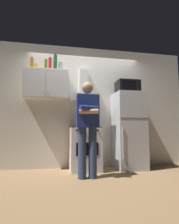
# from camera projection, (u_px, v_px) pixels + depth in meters

# --- Properties ---
(ground_plane) EXTENTS (7.00, 7.00, 0.00)m
(ground_plane) POSITION_uv_depth(u_px,v_px,m) (90.00, 173.00, 3.31)
(ground_plane) COLOR olive
(back_wall_tiled) EXTENTS (4.80, 0.10, 2.70)m
(back_wall_tiled) POSITION_uv_depth(u_px,v_px,m) (85.00, 106.00, 4.04)
(back_wall_tiled) COLOR silver
(back_wall_tiled) RESTS_ON ground_plane
(upper_cabinet) EXTENTS (0.90, 0.37, 0.60)m
(upper_cabinet) POSITION_uv_depth(u_px,v_px,m) (46.00, 84.00, 3.70)
(upper_cabinet) COLOR silver
(stove_oven) EXTENTS (0.60, 0.62, 0.87)m
(stove_oven) POSITION_uv_depth(u_px,v_px,m) (85.00, 148.00, 3.59)
(stove_oven) COLOR white
(stove_oven) RESTS_ON ground_plane
(range_hood) EXTENTS (0.60, 0.44, 0.75)m
(range_hood) POSITION_uv_depth(u_px,v_px,m) (84.00, 93.00, 3.83)
(range_hood) COLOR white
(refrigerator) EXTENTS (0.60, 0.62, 1.60)m
(refrigerator) POSITION_uv_depth(u_px,v_px,m) (129.00, 130.00, 3.80)
(refrigerator) COLOR silver
(refrigerator) RESTS_ON ground_plane
(microwave) EXTENTS (0.48, 0.37, 0.28)m
(microwave) POSITION_uv_depth(u_px,v_px,m) (127.00, 87.00, 3.91)
(microwave) COLOR black
(microwave) RESTS_ON refrigerator
(person_standing) EXTENTS (0.38, 0.33, 1.64)m
(person_standing) POSITION_uv_depth(u_px,v_px,m) (88.00, 124.00, 3.04)
(person_standing) COLOR navy
(person_standing) RESTS_ON ground_plane
(bottle_soda_red) EXTENTS (0.07, 0.07, 0.30)m
(bottle_soda_red) POSITION_uv_depth(u_px,v_px,m) (50.00, 64.00, 3.76)
(bottle_soda_red) COLOR red
(bottle_soda_red) RESTS_ON upper_cabinet
(bottle_wine_green) EXTENTS (0.08, 0.08, 0.36)m
(bottle_wine_green) POSITION_uv_depth(u_px,v_px,m) (55.00, 63.00, 3.75)
(bottle_wine_green) COLOR #19471E
(bottle_wine_green) RESTS_ON upper_cabinet
(bottle_olive_oil) EXTENTS (0.06, 0.06, 0.25)m
(bottle_olive_oil) POSITION_uv_depth(u_px,v_px,m) (46.00, 65.00, 3.76)
(bottle_olive_oil) COLOR #4C6B19
(bottle_olive_oil) RESTS_ON upper_cabinet
(bottle_spice_jar) EXTENTS (0.06, 0.06, 0.13)m
(bottle_spice_jar) POSITION_uv_depth(u_px,v_px,m) (36.00, 67.00, 3.70)
(bottle_spice_jar) COLOR gold
(bottle_spice_jar) RESTS_ON upper_cabinet
(bottle_liquor_amber) EXTENTS (0.08, 0.08, 0.27)m
(bottle_liquor_amber) POSITION_uv_depth(u_px,v_px,m) (32.00, 64.00, 3.71)
(bottle_liquor_amber) COLOR #B7721E
(bottle_liquor_amber) RESTS_ON upper_cabinet
(bottle_canister_steel) EXTENTS (0.10, 0.10, 0.19)m
(bottle_canister_steel) POSITION_uv_depth(u_px,v_px,m) (61.00, 67.00, 3.80)
(bottle_canister_steel) COLOR #B2B5BA
(bottle_canister_steel) RESTS_ON upper_cabinet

